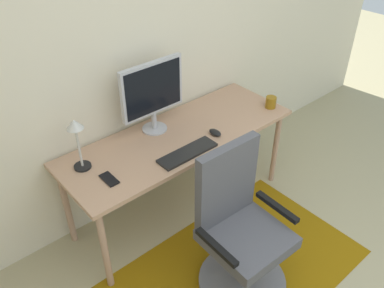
# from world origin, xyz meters

# --- Properties ---
(wall_back) EXTENTS (6.00, 0.10, 2.60)m
(wall_back) POSITION_xyz_m (0.00, 2.20, 1.30)
(wall_back) COLOR beige
(wall_back) RESTS_ON ground
(area_rug) EXTENTS (1.80, 1.05, 0.01)m
(area_rug) POSITION_xyz_m (-0.05, 1.10, 0.00)
(area_rug) COLOR #825908
(area_rug) RESTS_ON ground
(desk) EXTENTS (1.75, 0.63, 0.71)m
(desk) POSITION_xyz_m (0.10, 1.82, 0.64)
(desk) COLOR tan
(desk) RESTS_ON ground
(monitor) EXTENTS (0.49, 0.18, 0.52)m
(monitor) POSITION_xyz_m (0.01, 1.99, 1.01)
(monitor) COLOR #B2B2B7
(monitor) RESTS_ON desk
(keyboard) EXTENTS (0.43, 0.13, 0.02)m
(keyboard) POSITION_xyz_m (-0.00, 1.61, 0.72)
(keyboard) COLOR black
(keyboard) RESTS_ON desk
(computer_mouse) EXTENTS (0.06, 0.10, 0.03)m
(computer_mouse) POSITION_xyz_m (0.30, 1.65, 0.72)
(computer_mouse) COLOR black
(computer_mouse) RESTS_ON desk
(coffee_cup) EXTENTS (0.08, 0.08, 0.09)m
(coffee_cup) POSITION_xyz_m (0.89, 1.65, 0.75)
(coffee_cup) COLOR #885E12
(coffee_cup) RESTS_ON desk
(cell_phone) EXTENTS (0.07, 0.14, 0.01)m
(cell_phone) POSITION_xyz_m (-0.53, 1.72, 0.71)
(cell_phone) COLOR black
(cell_phone) RESTS_ON desk
(desk_lamp) EXTENTS (0.11, 0.11, 0.36)m
(desk_lamp) POSITION_xyz_m (-0.60, 1.93, 0.96)
(desk_lamp) COLOR black
(desk_lamp) RESTS_ON desk
(office_chair) EXTENTS (0.57, 0.57, 1.01)m
(office_chair) POSITION_xyz_m (-0.05, 1.05, 0.39)
(office_chair) COLOR slate
(office_chair) RESTS_ON ground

